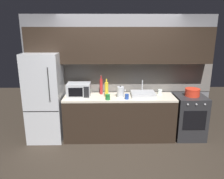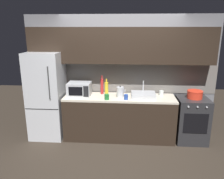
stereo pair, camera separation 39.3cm
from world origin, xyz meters
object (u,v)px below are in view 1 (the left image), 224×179
Objects in this scene: wine_bottle_yellow at (107,89)px; mug_clear at (160,92)px; mug_blue at (127,97)px; cooking_pot at (192,92)px; refrigerator at (45,97)px; kettle at (120,92)px; mug_green at (108,97)px; oven_range at (189,117)px; wine_bottle_red at (101,86)px; microwave at (79,90)px.

wine_bottle_yellow is 3.65× the size of mug_clear.
mug_blue is 0.34× the size of cooking_pot.
kettle is (1.51, -0.04, 0.12)m from refrigerator.
refrigerator is 16.83× the size of mug_green.
kettle reaches higher than oven_range.
kettle is 2.32× the size of mug_blue.
mug_green is at bearing -82.79° from wine_bottle_yellow.
wine_bottle_yellow is (0.11, -0.19, -0.01)m from wine_bottle_red.
microwave is 1.57× the size of cooking_pot.
mug_blue is at bearing -23.28° from wine_bottle_yellow.
wine_bottle_yellow reaches higher than oven_range.
mug_clear is at bearing 4.58° from microwave.
mug_clear is (1.08, 0.36, -0.00)m from mug_green.
oven_range is 2.34m from microwave.
refrigerator is 4.91× the size of wine_bottle_yellow.
cooking_pot is at bearing 0.00° from refrigerator.
wine_bottle_yellow is at bearing 175.15° from kettle.
kettle is 0.80× the size of cooking_pot.
mug_green is at bearing -21.49° from microwave.
oven_range is 1.93m from wine_bottle_red.
wine_bottle_red is (0.44, 0.16, 0.03)m from microwave.
kettle is at bearing 34.51° from mug_green.
microwave is 0.83m from kettle.
wine_bottle_yellow is at bearing 97.21° from mug_green.
wine_bottle_red reaches higher than oven_range.
wine_bottle_yellow reaches higher than kettle.
cooking_pot is at bearing -13.66° from mug_clear.
wine_bottle_red is at bearing 174.63° from cooking_pot.
mug_blue is (0.12, -0.15, -0.06)m from kettle.
refrigerator is 7.62× the size of kettle.
mug_clear is at bearing 166.34° from cooking_pot.
refrigerator is 2.35m from mug_clear.
kettle reaches higher than mug_blue.
mug_blue is (-0.72, -0.33, 0.00)m from mug_clear.
wine_bottle_red reaches higher than kettle.
microwave is 0.56m from wine_bottle_yellow.
wine_bottle_yellow is 3.60× the size of mug_blue.
cooking_pot is (1.84, -0.17, -0.09)m from wine_bottle_red.
kettle reaches higher than cooking_pot.
wine_bottle_red reaches higher than cooking_pot.
wine_bottle_yellow is at bearing 156.72° from mug_blue.
cooking_pot is at bearing 3.69° from oven_range.
refrigerator reaches higher than cooking_pot.
refrigerator reaches higher than mug_clear.
mug_green is 1.72m from cooking_pot.
wine_bottle_red is at bearing 174.52° from oven_range.
wine_bottle_red reaches higher than mug_green.
oven_range is at bearing 7.85° from mug_blue.
oven_range is 1.77m from mug_green.
mug_blue is (0.37, 0.03, -0.00)m from mug_green.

